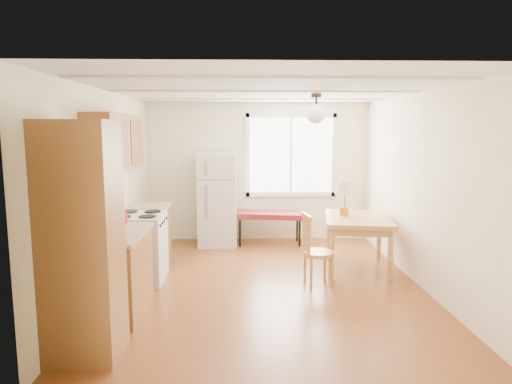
{
  "coord_description": "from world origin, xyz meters",
  "views": [
    {
      "loc": [
        -0.32,
        -5.77,
        2.02
      ],
      "look_at": [
        -0.1,
        0.52,
        1.15
      ],
      "focal_mm": 32.0,
      "sensor_mm": 36.0,
      "label": 1
    }
  ],
  "objects_px": {
    "refrigerator": "(218,199)",
    "chair": "(312,245)",
    "dining_table": "(358,224)",
    "bench": "(269,216)"
  },
  "relations": [
    {
      "from": "refrigerator",
      "to": "chair",
      "type": "relative_size",
      "value": 1.74
    },
    {
      "from": "refrigerator",
      "to": "chair",
      "type": "distance_m",
      "value": 2.56
    },
    {
      "from": "dining_table",
      "to": "chair",
      "type": "distance_m",
      "value": 1.04
    },
    {
      "from": "dining_table",
      "to": "chair",
      "type": "height_order",
      "value": "chair"
    },
    {
      "from": "chair",
      "to": "refrigerator",
      "type": "bearing_deg",
      "value": 112.8
    },
    {
      "from": "refrigerator",
      "to": "chair",
      "type": "bearing_deg",
      "value": -58.49
    },
    {
      "from": "dining_table",
      "to": "chair",
      "type": "xyz_separation_m",
      "value": [
        -0.77,
        -0.69,
        -0.13
      ]
    },
    {
      "from": "bench",
      "to": "chair",
      "type": "height_order",
      "value": "chair"
    },
    {
      "from": "refrigerator",
      "to": "bench",
      "type": "relative_size",
      "value": 1.25
    },
    {
      "from": "bench",
      "to": "dining_table",
      "type": "bearing_deg",
      "value": -41.73
    }
  ]
}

